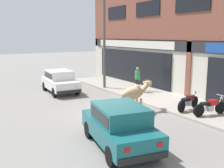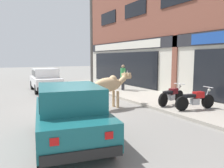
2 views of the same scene
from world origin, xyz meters
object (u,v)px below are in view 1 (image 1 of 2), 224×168
Objects in this scene: pedestrian at (137,77)px; utility_pole at (104,43)px; car_0 at (60,80)px; motorcycle_0 at (188,102)px; cow at (134,93)px; car_1 at (119,124)px; motorcycle_1 at (210,107)px.

utility_pole is at bearing -154.89° from pedestrian.
utility_pole reaches higher than car_0.
motorcycle_0 is at bearing 5.75° from utility_pole.
motorcycle_0 is at bearing 65.31° from cow.
car_1 is 5.30m from motorcycle_1.
cow is at bearing 11.20° from car_0.
car_1 is at bearing -43.86° from cow.
car_1 is 9.95m from utility_pole.
motorcycle_1 is (1.15, 0.14, 0.00)m from motorcycle_0.
cow reaches higher than car_0.
car_1 is (9.19, -1.41, 0.00)m from car_0.
utility_pole is at bearing 78.85° from car_0.
utility_pole is (0.60, 3.02, 2.39)m from car_0.
motorcycle_1 is (2.27, 2.59, -0.50)m from cow.
motorcycle_1 is (-0.51, 5.27, -0.31)m from car_1.
cow is 1.18× the size of motorcycle_1.
car_1 is 2.13× the size of motorcycle_0.
utility_pole reaches higher than pedestrian.
cow reaches higher than motorcycle_0.
utility_pole reaches higher than motorcycle_0.
utility_pole reaches higher than cow.
car_0 reaches higher than motorcycle_1.
car_1 is at bearing -41.38° from pedestrian.
pedestrian reaches higher than car_1.
car_0 is at bearing -153.71° from motorcycle_0.
car_1 is 2.37× the size of pedestrian.
utility_pole is (-2.32, -1.09, 2.09)m from pedestrian.
car_0 is 2.04× the size of motorcycle_1.
car_0 is 9.29m from car_1.
pedestrian is at bearing 177.48° from motorcycle_1.
motorcycle_1 is at bearing 6.86° from motorcycle_0.
pedestrian is 0.26× the size of utility_pole.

